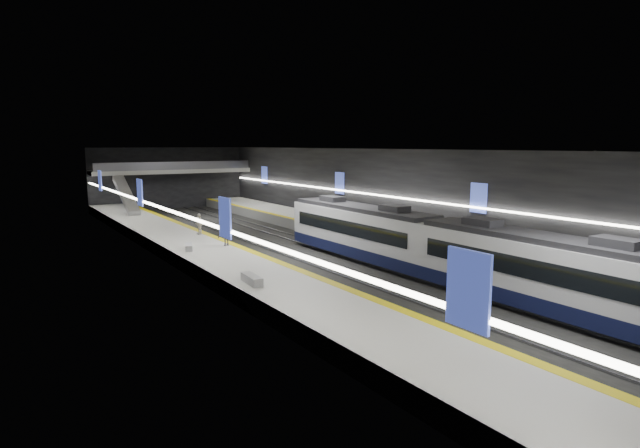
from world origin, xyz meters
TOP-DOWN VIEW (x-y plane):
  - ground at (0.00, 0.00)m, footprint 70.00×70.00m
  - ceiling at (0.00, 0.00)m, footprint 20.00×70.00m
  - wall_left at (-10.00, 0.00)m, footprint 0.04×70.00m
  - wall_right at (10.00, 0.00)m, footprint 0.04×70.00m
  - wall_back at (0.00, 35.00)m, footprint 20.00×0.04m
  - platform_left at (-7.50, 0.00)m, footprint 5.00×70.00m
  - tile_surface_left at (-7.50, 0.00)m, footprint 5.00×70.00m
  - tactile_strip_left at (-5.30, 0.00)m, footprint 0.60×70.00m
  - platform_right at (7.50, 0.00)m, footprint 5.00×70.00m
  - tile_surface_right at (7.50, 0.00)m, footprint 5.00×70.00m
  - tactile_strip_right at (5.30, 0.00)m, footprint 0.60×70.00m
  - rails at (-0.00, 0.00)m, footprint 6.52×70.00m
  - train at (2.50, -11.05)m, footprint 2.69×30.04m
  - ad_posters at (-0.00, 1.00)m, footprint 19.94×53.50m
  - cove_light_left at (-9.80, 0.00)m, footprint 0.25×68.60m
  - cove_light_right at (9.80, 0.00)m, footprint 0.25×68.60m
  - mezzanine_bridge at (0.00, 32.93)m, footprint 20.00×3.00m
  - escalator at (-7.50, 26.00)m, footprint 1.20×7.50m
  - bench_left_near at (-9.01, -9.26)m, footprint 0.68×2.01m
  - bench_left_far at (-8.78, 1.61)m, footprint 0.98×1.79m
  - bench_right_far at (9.50, 2.93)m, footprint 0.72×2.08m
  - passenger_right_a at (7.16, 0.12)m, footprint 0.63×0.77m
  - passenger_left_a at (-5.88, 7.48)m, footprint 0.64×1.09m
  - passenger_left_b at (-5.93, 1.67)m, footprint 1.20×0.69m

SIDE VIEW (x-z plane):
  - ground at x=0.00m, z-range 0.00..0.00m
  - rails at x=0.00m, z-range 0.00..0.12m
  - platform_left at x=-7.50m, z-range 0.00..1.00m
  - platform_right at x=7.50m, z-range 0.00..1.00m
  - tile_surface_left at x=-7.50m, z-range 1.00..1.02m
  - tile_surface_right at x=7.50m, z-range 1.00..1.02m
  - tactile_strip_left at x=-5.30m, z-range 1.01..1.03m
  - tactile_strip_right at x=5.30m, z-range 1.01..1.03m
  - bench_left_far at x=-8.78m, z-range 1.00..1.42m
  - bench_left_near at x=-9.01m, z-range 1.00..1.48m
  - bench_right_far at x=9.50m, z-range 1.00..1.50m
  - passenger_left_a at x=-5.88m, z-range 1.00..2.75m
  - passenger_right_a at x=7.16m, z-range 1.00..2.82m
  - passenger_left_b at x=-5.93m, z-range 1.00..2.85m
  - train at x=2.50m, z-range 0.40..4.00m
  - escalator at x=-7.50m, z-range 0.94..4.86m
  - cove_light_left at x=-9.80m, z-range 3.74..3.86m
  - cove_light_right at x=9.80m, z-range 3.74..3.86m
  - wall_left at x=-10.00m, z-range 0.00..8.00m
  - wall_right at x=10.00m, z-range 0.00..8.00m
  - wall_back at x=0.00m, z-range 0.00..8.00m
  - ad_posters at x=0.00m, z-range 3.40..5.60m
  - mezzanine_bridge at x=0.00m, z-range 4.29..5.79m
  - ceiling at x=0.00m, z-range 7.98..8.02m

